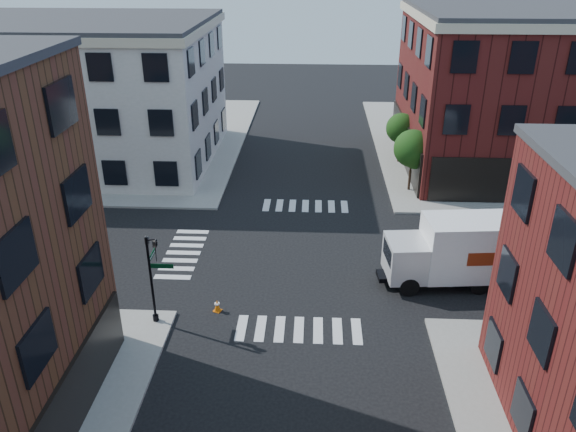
{
  "coord_description": "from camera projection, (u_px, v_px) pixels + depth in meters",
  "views": [
    {
      "loc": [
        0.56,
        -28.37,
        16.11
      ],
      "look_at": [
        -0.86,
        0.1,
        2.5
      ],
      "focal_mm": 35.0,
      "sensor_mm": 36.0,
      "label": 1
    }
  ],
  "objects": [
    {
      "name": "sidewalk_nw",
      "position": [
        84.0,
        139.0,
        52.38
      ],
      "size": [
        30.0,
        30.0,
        0.15
      ],
      "primitive_type": "cube",
      "color": "gray",
      "rests_on": "ground"
    },
    {
      "name": "tree_far",
      "position": [
        402.0,
        130.0,
        45.35
      ],
      "size": [
        2.43,
        2.43,
        4.07
      ],
      "color": "black",
      "rests_on": "ground"
    },
    {
      "name": "box_truck",
      "position": [
        467.0,
        251.0,
        29.14
      ],
      "size": [
        8.35,
        3.23,
        3.7
      ],
      "rotation": [
        0.0,
        0.0,
        0.1
      ],
      "color": "white",
      "rests_on": "ground"
    },
    {
      "name": "sidewalk_ne",
      "position": [
        542.0,
        146.0,
        50.48
      ],
      "size": [
        30.0,
        30.0,
        0.15
      ],
      "primitive_type": "cube",
      "color": "gray",
      "rests_on": "ground"
    },
    {
      "name": "building_ne",
      "position": [
        573.0,
        93.0,
        43.44
      ],
      "size": [
        25.0,
        16.0,
        12.0
      ],
      "primitive_type": "cube",
      "color": "#4D1413",
      "rests_on": "ground"
    },
    {
      "name": "traffic_cone",
      "position": [
        217.0,
        306.0,
        27.45
      ],
      "size": [
        0.47,
        0.47,
        0.66
      ],
      "rotation": [
        0.0,
        0.0,
        -0.4
      ],
      "color": "orange",
      "rests_on": "ground"
    },
    {
      "name": "tree_near",
      "position": [
        413.0,
        150.0,
        39.82
      ],
      "size": [
        2.69,
        2.69,
        4.49
      ],
      "color": "black",
      "rests_on": "ground"
    },
    {
      "name": "ground",
      "position": [
        303.0,
        256.0,
        32.53
      ],
      "size": [
        120.0,
        120.0,
        0.0
      ],
      "primitive_type": "plane",
      "color": "black",
      "rests_on": "ground"
    },
    {
      "name": "signal_pole",
      "position": [
        153.0,
        270.0,
        25.59
      ],
      "size": [
        1.29,
        1.24,
        4.6
      ],
      "color": "black",
      "rests_on": "ground"
    },
    {
      "name": "building_nw",
      "position": [
        75.0,
        94.0,
        45.44
      ],
      "size": [
        22.0,
        16.0,
        11.0
      ],
      "primitive_type": "cube",
      "color": "beige",
      "rests_on": "ground"
    }
  ]
}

